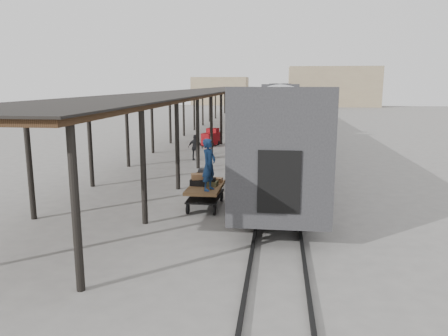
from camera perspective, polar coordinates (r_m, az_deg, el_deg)
name	(u,v)px	position (r m, az deg, el deg)	size (l,w,h in m)	color
ground	(195,208)	(16.97, -3.85, -5.30)	(160.00, 160.00, 0.00)	slate
train	(280,102)	(49.82, 7.30, 8.59)	(3.45, 76.01, 4.01)	silver
canopy	(208,91)	(40.52, -2.16, 9.98)	(4.90, 64.30, 4.15)	#422B19
rails	(279,125)	(50.20, 7.24, 5.60)	(1.54, 150.00, 0.12)	black
building_far	(333,87)	(94.60, 14.00, 10.28)	(18.00, 10.00, 8.00)	tan
building_left	(220,91)	(98.87, -0.47, 10.04)	(12.00, 8.00, 6.00)	tan
baggage_cart	(205,191)	(16.94, -2.44, -3.04)	(1.27, 2.41, 0.86)	brown
suitcase_stack	(204,179)	(17.16, -2.63, -1.42)	(1.19, 1.08, 0.58)	#353537
luggage_tug	(211,138)	(33.61, -1.74, 3.95)	(1.32, 1.71, 1.33)	maroon
porter	(209,165)	(16.02, -1.98, 0.43)	(0.70, 0.46, 1.92)	navy
pedestrian	(195,148)	(27.27, -3.77, 2.68)	(0.95, 0.39, 1.62)	black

